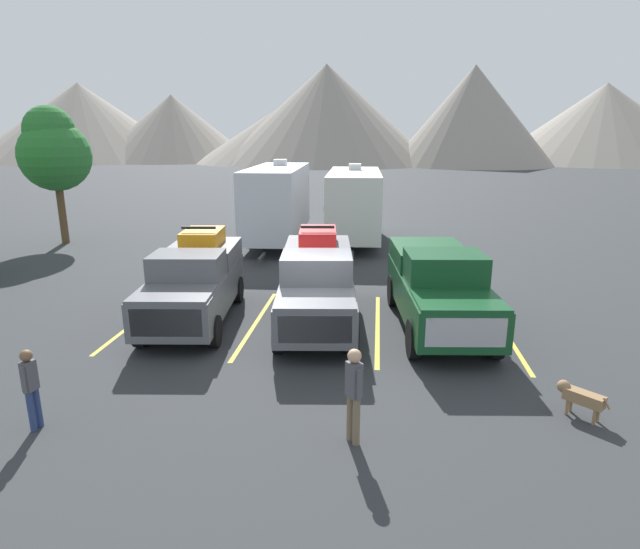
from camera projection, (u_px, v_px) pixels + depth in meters
name	position (u px, v px, depth m)	size (l,w,h in m)	color
ground_plane	(312.00, 336.00, 13.98)	(240.00, 240.00, 0.00)	#2D3033
pickup_truck_a	(195.00, 280.00, 14.95)	(2.55, 5.52, 2.59)	#595B60
pickup_truck_b	(317.00, 280.00, 14.83)	(2.57, 6.06, 2.62)	#595B60
pickup_truck_c	(438.00, 285.00, 14.39)	(2.68, 6.04, 2.25)	#144723
lot_stripe_a	(141.00, 318.00, 15.33)	(0.12, 5.50, 0.01)	gold
lot_stripe_b	(256.00, 322.00, 14.96)	(0.12, 5.50, 0.01)	gold
lot_stripe_c	(378.00, 327.00, 14.60)	(0.12, 5.50, 0.01)	gold
lot_stripe_d	(505.00, 332.00, 14.24)	(0.12, 5.50, 0.01)	gold
camper_trailer_a	(277.00, 200.00, 25.23)	(2.64, 8.89, 3.95)	silver
camper_trailer_b	(354.00, 202.00, 25.34)	(2.68, 8.47, 3.74)	silver
person_a	(354.00, 390.00, 8.94)	(0.32, 0.33, 1.75)	#726047
person_b	(31.00, 384.00, 9.37)	(0.21, 0.34, 1.56)	navy
dog	(579.00, 396.00, 9.92)	(0.78, 0.73, 0.63)	olive
tree_a	(53.00, 150.00, 24.54)	(3.27, 3.27, 6.47)	brown
mountain_ridge	(350.00, 123.00, 92.60)	(147.20, 44.62, 16.43)	gray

